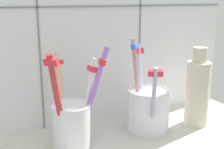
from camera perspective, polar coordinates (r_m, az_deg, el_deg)
counter_slab at (r=56.13cm, az=0.88°, el=-13.42°), size 64.00×22.00×2.00cm
tile_wall_back at (r=60.81cm, az=-4.03°, el=9.95°), size 64.00×2.20×45.00cm
toothbrush_cup_left at (r=52.85cm, az=-7.65°, el=-8.53°), size 11.65×11.13×17.44cm
toothbrush_cup_right at (r=58.85cm, az=6.82°, el=-6.28°), size 8.39×11.78×17.89cm
ceramic_vase at (r=62.34cm, az=15.87°, el=-3.04°), size 4.66×4.66×15.93cm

